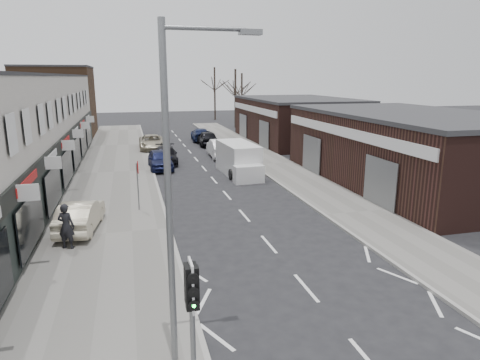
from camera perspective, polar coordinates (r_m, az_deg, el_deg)
ground at (r=13.47m, az=12.30°, el=-17.70°), size 160.00×160.00×0.00m
pavement_left at (r=32.93m, az=-16.47°, el=0.97°), size 5.50×64.00×0.12m
pavement_right at (r=34.76m, az=4.56°, el=2.14°), size 3.50×64.00×0.12m
brick_block_far at (r=55.84m, az=-23.16°, el=9.50°), size 8.00×10.00×8.00m
right_unit_near at (r=30.49m, az=21.82°, el=3.78°), size 10.00×18.00×4.50m
right_unit_far at (r=47.92m, az=7.60°, el=7.85°), size 10.00×16.00×4.50m
tree_far_a at (r=60.35m, az=-0.61°, el=6.98°), size 3.60×3.60×8.00m
tree_far_b at (r=66.74m, az=0.24°, el=7.61°), size 3.60×3.60×7.50m
tree_far_c at (r=71.89m, az=-3.33°, el=8.02°), size 3.60×3.60×8.50m
traffic_light at (r=9.39m, az=-6.45°, el=-15.23°), size 0.28×0.60×3.10m
street_lamp at (r=9.70m, az=-8.56°, el=-0.32°), size 2.23×0.22×8.00m
warning_sign at (r=22.68m, az=-13.46°, el=1.17°), size 0.12×0.80×2.70m
white_van at (r=31.04m, az=-0.17°, el=2.71°), size 2.33×5.94×2.27m
sedan_on_pavement at (r=20.79m, az=-20.52°, el=-4.43°), size 1.98×4.33×1.38m
pedestrian at (r=18.72m, az=-22.16°, el=-5.71°), size 0.81×0.68×1.89m
parked_car_left_a at (r=33.52m, az=-10.58°, el=2.71°), size 1.83×4.39×1.49m
parked_car_left_b at (r=35.68m, az=-9.89°, el=3.28°), size 2.16×4.76×1.35m
parked_car_left_c at (r=42.69m, az=-11.68°, el=4.93°), size 2.43×5.18×1.43m
parked_car_right_a at (r=37.89m, az=-2.71°, el=4.29°), size 1.92×5.06×1.65m
parked_car_right_b at (r=44.56m, az=-4.39°, el=5.59°), size 1.94×4.57×1.54m
parked_car_right_c at (r=48.02m, az=-5.29°, el=6.06°), size 2.32×4.95×1.40m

